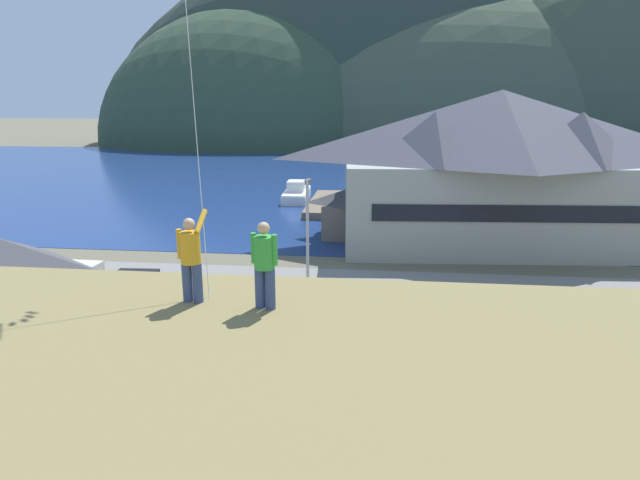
# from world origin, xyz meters

# --- Properties ---
(ground_plane) EXTENTS (600.00, 600.00, 0.00)m
(ground_plane) POSITION_xyz_m (0.00, 0.00, 0.00)
(ground_plane) COLOR #66604C
(parking_lot_pad) EXTENTS (40.00, 20.00, 0.10)m
(parking_lot_pad) POSITION_xyz_m (0.00, 5.00, 0.05)
(parking_lot_pad) COLOR gray
(parking_lot_pad) RESTS_ON ground
(bay_water) EXTENTS (360.00, 84.00, 0.03)m
(bay_water) POSITION_xyz_m (0.00, 60.00, 0.01)
(bay_water) COLOR navy
(bay_water) RESTS_ON ground
(far_hill_west_ridge) EXTENTS (81.73, 58.48, 65.97)m
(far_hill_west_ridge) POSITION_xyz_m (-25.49, 118.54, 0.00)
(far_hill_west_ridge) COLOR #334733
(far_hill_west_ridge) RESTS_ON ground
(far_hill_east_peak) EXTENTS (144.32, 49.28, 93.37)m
(far_hill_east_peak) POSITION_xyz_m (4.34, 121.67, 0.00)
(far_hill_east_peak) COLOR #2D3D33
(far_hill_east_peak) RESTS_ON ground
(far_hill_center_saddle) EXTENTS (129.54, 55.02, 68.73)m
(far_hill_center_saddle) POSITION_xyz_m (29.42, 117.91, 0.00)
(far_hill_center_saddle) COLOR #42513D
(far_hill_center_saddle) RESTS_ON ground
(harbor_lodge) EXTENTS (23.90, 13.68, 11.13)m
(harbor_lodge) POSITION_xyz_m (12.97, 22.78, 5.95)
(harbor_lodge) COLOR #999E99
(harbor_lodge) RESTS_ON ground
(storage_shed_near_lot) EXTENTS (8.00, 5.20, 4.77)m
(storage_shed_near_lot) POSITION_xyz_m (-11.72, 3.21, 2.48)
(storage_shed_near_lot) COLOR beige
(storage_shed_near_lot) RESTS_ON ground
(storage_shed_waterside) EXTENTS (6.15, 4.69, 4.06)m
(storage_shed_waterside) POSITION_xyz_m (2.99, 24.05, 2.11)
(storage_shed_waterside) COLOR #756B5B
(storage_shed_waterside) RESTS_ON ground
(wharf_dock) EXTENTS (3.20, 12.66, 0.70)m
(wharf_dock) POSITION_xyz_m (-0.70, 35.74, 0.35)
(wharf_dock) COLOR #70604C
(wharf_dock) RESTS_ON ground
(moored_boat_wharfside) EXTENTS (2.85, 7.85, 2.16)m
(moored_boat_wharfside) POSITION_xyz_m (-4.29, 39.35, 0.72)
(moored_boat_wharfside) COLOR silver
(moored_boat_wharfside) RESTS_ON ground
(moored_boat_outer_mooring) EXTENTS (3.07, 7.52, 2.16)m
(moored_boat_outer_mooring) POSITION_xyz_m (2.83, 35.36, 0.72)
(moored_boat_outer_mooring) COLOR navy
(moored_boat_outer_mooring) RESTS_ON ground
(parked_car_front_row_red) EXTENTS (4.30, 2.26, 1.82)m
(parked_car_front_row_red) POSITION_xyz_m (0.91, 6.71, 1.06)
(parked_car_front_row_red) COLOR slate
(parked_car_front_row_red) RESTS_ON parking_lot_pad
(parked_car_mid_row_far) EXTENTS (4.27, 2.20, 1.82)m
(parked_car_mid_row_far) POSITION_xyz_m (6.17, 0.79, 1.06)
(parked_car_mid_row_far) COLOR slate
(parked_car_mid_row_far) RESTS_ON parking_lot_pad
(parked_car_front_row_end) EXTENTS (4.34, 2.34, 1.82)m
(parked_car_front_row_end) POSITION_xyz_m (-3.14, 1.14, 1.06)
(parked_car_front_row_end) COLOR #236633
(parked_car_front_row_end) RESTS_ON parking_lot_pad
(parked_car_mid_row_near) EXTENTS (4.30, 2.25, 1.82)m
(parked_car_mid_row_near) POSITION_xyz_m (-7.74, 7.44, 1.06)
(parked_car_mid_row_near) COLOR black
(parked_car_mid_row_near) RESTS_ON parking_lot_pad
(parked_car_mid_row_center) EXTENTS (4.28, 2.22, 1.82)m
(parked_car_mid_row_center) POSITION_xyz_m (10.91, -0.61, 1.06)
(parked_car_mid_row_center) COLOR #B28923
(parked_car_mid_row_center) RESTS_ON parking_lot_pad
(parking_light_pole) EXTENTS (0.24, 0.78, 6.24)m
(parking_light_pole) POSITION_xyz_m (0.81, 10.56, 3.75)
(parking_light_pole) COLOR #ADADB2
(parking_light_pole) RESTS_ON parking_lot_pad
(person_kite_flyer) EXTENTS (0.53, 0.65, 1.86)m
(person_kite_flyer) POSITION_xyz_m (0.88, -7.35, 7.35)
(person_kite_flyer) COLOR #384770
(person_kite_flyer) RESTS_ON grassy_hill_foreground
(person_companion) EXTENTS (0.54, 0.40, 1.74)m
(person_companion) POSITION_xyz_m (2.42, -7.54, 7.33)
(person_companion) COLOR #384770
(person_companion) RESTS_ON grassy_hill_foreground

